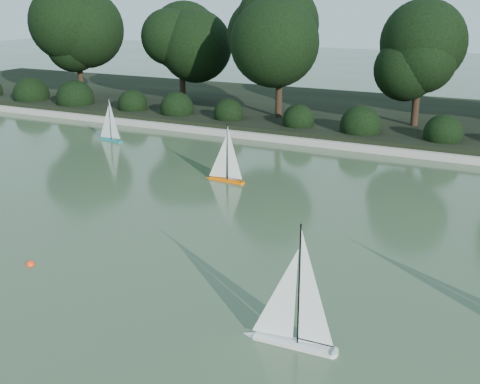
# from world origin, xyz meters

# --- Properties ---
(ground) EXTENTS (80.00, 80.00, 0.00)m
(ground) POSITION_xyz_m (0.00, 0.00, 0.00)
(ground) COLOR #304227
(ground) RESTS_ON ground
(pond_coping) EXTENTS (40.00, 0.35, 0.18)m
(pond_coping) POSITION_xyz_m (0.00, 9.00, 0.09)
(pond_coping) COLOR gray
(pond_coping) RESTS_ON ground
(far_bank) EXTENTS (40.00, 8.00, 0.30)m
(far_bank) POSITION_xyz_m (0.00, 13.00, 0.15)
(far_bank) COLOR black
(far_bank) RESTS_ON ground
(tree_line) EXTENTS (26.31, 3.93, 4.39)m
(tree_line) POSITION_xyz_m (1.23, 11.44, 2.64)
(tree_line) COLOR black
(tree_line) RESTS_ON ground
(shrub_hedge) EXTENTS (29.10, 1.10, 1.10)m
(shrub_hedge) POSITION_xyz_m (0.00, 9.90, 0.45)
(shrub_hedge) COLOR black
(shrub_hedge) RESTS_ON ground
(sailboat_white_a) EXTENTS (1.17, 0.23, 1.60)m
(sailboat_white_a) POSITION_xyz_m (1.91, -0.31, 0.25)
(sailboat_white_a) COLOR silver
(sailboat_white_a) RESTS_ON ground
(sailboat_orange) EXTENTS (1.00, 0.21, 1.36)m
(sailboat_orange) POSITION_xyz_m (-1.78, 5.04, 0.21)
(sailboat_orange) COLOR #FF6200
(sailboat_orange) RESTS_ON ground
(sailboat_teal) EXTENTS (0.97, 0.31, 1.32)m
(sailboat_teal) POSITION_xyz_m (-6.44, 6.99, 0.21)
(sailboat_teal) COLOR #157F7F
(sailboat_teal) RESTS_ON ground
(race_buoy) EXTENTS (0.14, 0.14, 0.14)m
(race_buoy) POSITION_xyz_m (-2.33, -0.06, 0.00)
(race_buoy) COLOR #FA3A0D
(race_buoy) RESTS_ON ground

